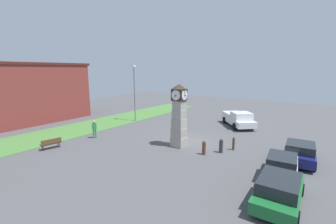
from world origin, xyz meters
name	(u,v)px	position (x,y,z in m)	size (l,w,h in m)	color
ground_plane	(190,141)	(0.00, 0.00, 0.00)	(68.29, 68.29, 0.00)	#4C4C4F
clock_tower	(179,117)	(-1.80, 0.08, 2.66)	(1.41, 1.40, 5.46)	#9F9A90
bollard_near_tower	(234,143)	(0.09, -4.18, 0.56)	(0.21, 0.21, 1.10)	brown
bollard_mid_row	(221,146)	(-1.11, -3.57, 0.59)	(0.31, 0.31, 1.16)	#333338
bollard_far_row	(204,148)	(-2.32, -2.64, 0.58)	(0.30, 0.30, 1.14)	brown
car_navy_sedan	(279,189)	(-6.11, -8.73, 0.76)	(4.64, 2.16, 1.49)	#19602D
car_near_tower	(281,167)	(-3.17, -8.35, 0.79)	(3.99, 2.15, 1.57)	silver
car_by_building	(300,152)	(0.35, -8.97, 0.77)	(4.01, 2.30, 1.52)	navy
pickup_truck	(238,119)	(8.29, -1.77, 0.93)	(5.49, 5.21, 1.85)	silver
bench	(51,143)	(-8.74, 8.56, 0.52)	(1.67, 0.80, 0.90)	brown
pedestrian_crossing_lot	(94,128)	(-4.67, 8.10, 1.02)	(0.46, 0.45, 1.78)	#338C4C
street_lamp_near_road	(134,90)	(3.13, 10.12, 4.13)	(0.50, 0.24, 7.23)	slate
warehouse_blue_far	(10,94)	(-6.82, 21.48, 3.76)	(17.95, 8.05, 7.51)	maroon
grass_verge_far	(86,127)	(-2.62, 12.52, 0.02)	(40.97, 5.67, 0.04)	#477A38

